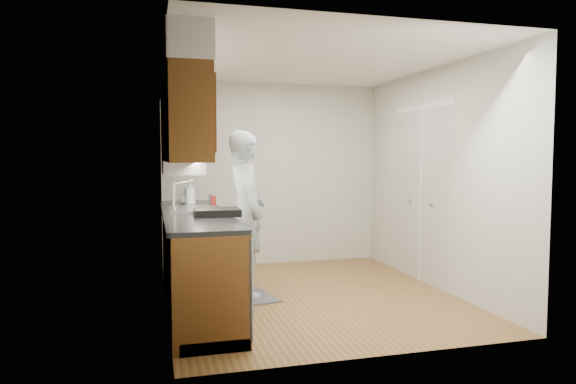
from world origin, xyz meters
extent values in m
plane|color=olive|center=(0.00, 0.00, 0.00)|extent=(3.50, 3.50, 0.00)
plane|color=white|center=(0.00, 0.00, 2.50)|extent=(3.50, 3.50, 0.00)
cube|color=beige|center=(-1.50, 0.00, 1.25)|extent=(0.02, 3.50, 2.50)
cube|color=beige|center=(1.50, 0.00, 1.25)|extent=(0.02, 3.50, 2.50)
cube|color=beige|center=(0.00, 1.75, 1.25)|extent=(3.00, 0.02, 2.50)
cube|color=brown|center=(-1.20, 0.00, 0.45)|extent=(0.60, 2.80, 0.90)
cube|color=black|center=(-1.21, 0.00, 0.92)|extent=(0.63, 2.80, 0.04)
cube|color=#B2B2B7|center=(-1.20, 0.20, 0.89)|extent=(0.48, 0.68, 0.14)
cube|color=#B2B2B7|center=(-1.20, 0.20, 0.94)|extent=(0.52, 0.72, 0.01)
cube|color=#B2B2B7|center=(-0.91, -1.10, 0.47)|extent=(0.03, 0.60, 0.80)
cube|color=brown|center=(-1.33, 0.00, 1.83)|extent=(0.33, 2.80, 0.75)
cube|color=silver|center=(-1.33, 0.00, 2.35)|extent=(0.35, 2.80, 0.30)
cube|color=#A5A5AA|center=(-1.27, 0.85, 1.37)|extent=(0.46, 0.75, 0.16)
cube|color=silver|center=(1.49, 0.30, 1.02)|extent=(0.02, 1.22, 2.05)
cube|color=#5F5F61|center=(-0.66, 0.17, 0.01)|extent=(0.64, 0.89, 0.02)
imported|color=#96ADB7|center=(-0.66, 0.17, 1.01)|extent=(0.54, 0.75, 1.98)
imported|color=silver|center=(-1.20, 0.65, 1.09)|extent=(0.15, 0.15, 0.29)
imported|color=silver|center=(-1.23, 0.76, 1.04)|extent=(0.13, 0.13, 0.20)
imported|color=silver|center=(-1.25, 0.79, 1.04)|extent=(0.20, 0.20, 0.19)
cylinder|color=red|center=(-0.95, 0.62, 0.99)|extent=(0.06, 0.06, 0.11)
cylinder|color=#A5A5AA|center=(-0.95, 0.82, 1.00)|extent=(0.07, 0.07, 0.11)
cube|color=black|center=(-1.04, -0.39, 0.97)|extent=(0.44, 0.37, 0.07)
camera|label=1|loc=(-1.63, -5.19, 1.50)|focal=32.00mm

